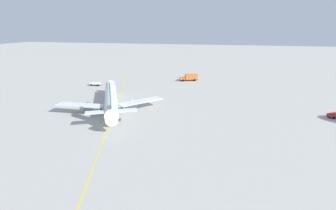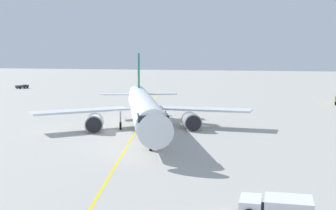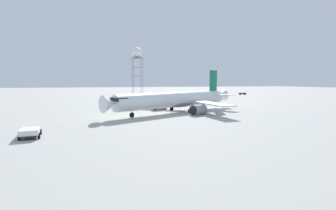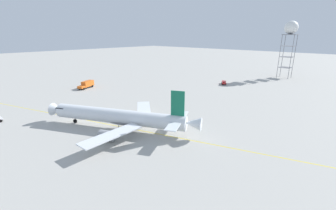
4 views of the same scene
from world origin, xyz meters
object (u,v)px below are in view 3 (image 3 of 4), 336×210
object	(u,v)px
pushback_tug_truck	(30,132)
baggage_truck_truck	(242,93)
ops_pickup_truck	(119,96)
airliner_main	(177,100)
radar_tower	(137,55)

from	to	relation	value
pushback_tug_truck	baggage_truck_truck	bearing A→B (deg)	-51.79
ops_pickup_truck	pushback_tug_truck	world-z (taller)	ops_pickup_truck
pushback_tug_truck	airliner_main	bearing A→B (deg)	-59.59
airliner_main	baggage_truck_truck	distance (m)	97.80
ops_pickup_truck	radar_tower	bearing A→B (deg)	126.55
airliner_main	ops_pickup_truck	bearing A→B (deg)	-109.44
airliner_main	ops_pickup_truck	distance (m)	66.74
airliner_main	radar_tower	bearing A→B (deg)	-120.57
radar_tower	airliner_main	bearing A→B (deg)	175.30
airliner_main	ops_pickup_truck	size ratio (longest dim) A/B	6.77
pushback_tug_truck	ops_pickup_truck	bearing A→B (deg)	-19.92
radar_tower	pushback_tug_truck	bearing A→B (deg)	163.32
baggage_truck_truck	airliner_main	bearing A→B (deg)	-114.46
baggage_truck_truck	radar_tower	xyz separation A→B (m)	(32.55, 57.90, 24.60)
pushback_tug_truck	baggage_truck_truck	world-z (taller)	pushback_tug_truck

